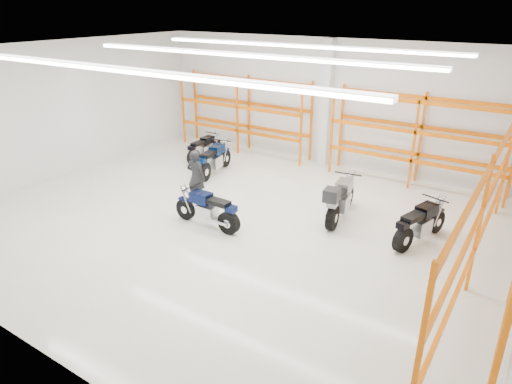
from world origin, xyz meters
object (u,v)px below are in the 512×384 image
Objects in this scene: motorcycle_back_c at (339,200)px; motorcycle_back_d at (419,225)px; motorcycle_back_b at (213,161)px; standing_man at (196,177)px; motorcycle_back_a at (204,149)px; structural_column at (326,104)px; motorcycle_main at (209,210)px.

motorcycle_back_c is 1.14× the size of motorcycle_back_d.
standing_man is (1.10, -2.21, 0.32)m from motorcycle_back_b.
motorcycle_back_a is 0.88× the size of motorcycle_back_b.
motorcycle_back_b is 2.49m from standing_man.
structural_column is at bearing 120.34° from motorcycle_back_c.
motorcycle_back_c reaches higher than motorcycle_main.
motorcycle_main is 1.29× the size of standing_man.
motorcycle_back_b is 4.53m from structural_column.
motorcycle_back_c is (5.14, -0.98, 0.08)m from motorcycle_back_b.
motorcycle_back_a is 1.18× the size of standing_man.
standing_man is at bearing -63.68° from motorcycle_back_b.
motorcycle_back_a is at bearing 141.17° from motorcycle_back_b.
motorcycle_back_d is (2.19, -0.11, -0.09)m from motorcycle_back_c.
standing_man is at bearing -163.10° from motorcycle_back_c.
structural_column reaches higher than motorcycle_back_a.
motorcycle_back_a is at bearing 166.08° from motorcycle_back_d.
motorcycle_back_d is (7.33, -1.10, -0.01)m from motorcycle_back_b.
motorcycle_main is at bearing -139.89° from motorcycle_back_c.
motorcycle_back_a is 0.92× the size of motorcycle_back_d.
motorcycle_back_d is 6.56m from structural_column.
motorcycle_main is 1.09× the size of motorcycle_back_a.
motorcycle_back_d is at bearing -2.99° from motorcycle_back_c.
structural_column is at bearing 87.61° from motorcycle_main.
motorcycle_back_a is at bearing 162.54° from motorcycle_back_c.
motorcycle_back_c is at bearing 40.11° from motorcycle_main.
motorcycle_back_b is 5.24m from motorcycle_back_c.
standing_man is at bearing 141.28° from motorcycle_main.
motorcycle_main is 0.88× the size of motorcycle_back_c.
motorcycle_main is 1.73m from standing_man.
structural_column is (1.60, 5.42, 1.42)m from standing_man.
motorcycle_back_c is at bearing -168.07° from standing_man.
motorcycle_back_a is 4.88m from structural_column.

